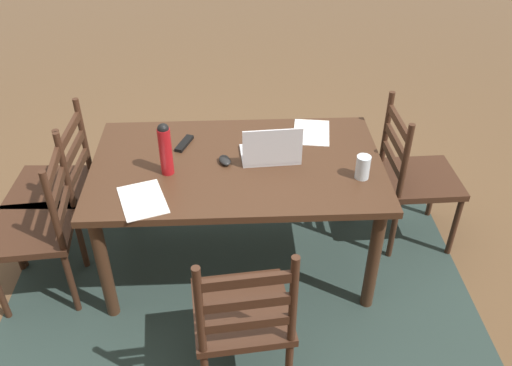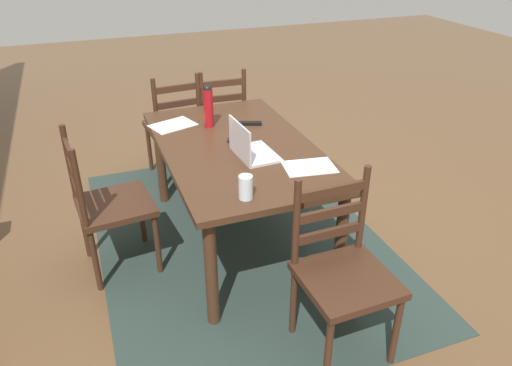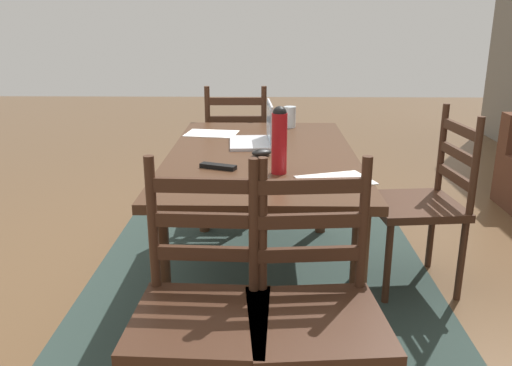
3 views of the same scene
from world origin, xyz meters
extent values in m
plane|color=brown|center=(0.00, 0.00, 0.00)|extent=(14.00, 14.00, 0.00)
cube|color=#283833|center=(0.00, 0.00, 0.00)|extent=(2.67, 1.90, 0.01)
cube|color=#422819|center=(0.00, 0.00, 0.71)|extent=(1.59, 0.94, 0.04)
cylinder|color=#422819|center=(-0.72, -0.39, 0.35)|extent=(0.07, 0.07, 0.69)
cylinder|color=#422819|center=(0.72, -0.39, 0.35)|extent=(0.07, 0.07, 0.69)
cylinder|color=#422819|center=(-0.72, 0.39, 0.35)|extent=(0.07, 0.07, 0.69)
cylinder|color=#422819|center=(0.72, 0.39, 0.35)|extent=(0.07, 0.07, 0.69)
cube|color=#3D2316|center=(1.13, 0.19, 0.45)|extent=(0.48, 0.48, 0.04)
cylinder|color=#3D2316|center=(0.92, 0.36, 0.21)|extent=(0.04, 0.04, 0.43)
cylinder|color=#3D2316|center=(0.95, -0.02, 0.21)|extent=(0.04, 0.04, 0.43)
cylinder|color=#3D2316|center=(0.91, 0.36, 0.70)|extent=(0.04, 0.04, 0.50)
cylinder|color=#3D2316|center=(0.94, -0.02, 0.70)|extent=(0.04, 0.04, 0.50)
cube|color=#3D2316|center=(0.93, 0.17, 0.60)|extent=(0.06, 0.36, 0.05)
cube|color=#3D2316|center=(0.93, 0.17, 0.72)|extent=(0.06, 0.36, 0.05)
cube|color=#3D2316|center=(0.93, 0.17, 0.85)|extent=(0.06, 0.36, 0.05)
cube|color=#3D2316|center=(-1.13, -0.19, 0.45)|extent=(0.45, 0.45, 0.04)
cylinder|color=#3D2316|center=(-1.31, -0.38, 0.21)|extent=(0.04, 0.04, 0.43)
cylinder|color=#3D2316|center=(-1.32, 0.00, 0.21)|extent=(0.04, 0.04, 0.43)
cylinder|color=#3D2316|center=(-0.93, -0.37, 0.21)|extent=(0.04, 0.04, 0.43)
cylinder|color=#3D2316|center=(-0.94, 0.01, 0.21)|extent=(0.04, 0.04, 0.43)
cylinder|color=#3D2316|center=(-0.92, -0.37, 0.70)|extent=(0.04, 0.04, 0.50)
cylinder|color=#3D2316|center=(-0.93, 0.01, 0.70)|extent=(0.04, 0.04, 0.50)
cube|color=#3D2316|center=(-0.93, -0.18, 0.60)|extent=(0.03, 0.36, 0.05)
cube|color=#3D2316|center=(-0.93, -0.18, 0.72)|extent=(0.03, 0.36, 0.05)
cube|color=#3D2316|center=(-0.93, -0.18, 0.85)|extent=(0.03, 0.36, 0.05)
cube|color=#3D2316|center=(0.00, 0.80, 0.45)|extent=(0.48, 0.48, 0.04)
cylinder|color=#3D2316|center=(0.21, 0.63, 0.21)|extent=(0.04, 0.04, 0.43)
cylinder|color=#3D2316|center=(-0.17, 0.59, 0.21)|extent=(0.04, 0.04, 0.43)
cylinder|color=#3D2316|center=(0.17, 1.01, 0.21)|extent=(0.04, 0.04, 0.43)
cylinder|color=#3D2316|center=(-0.21, 0.97, 0.21)|extent=(0.04, 0.04, 0.43)
cylinder|color=#3D2316|center=(0.17, 1.02, 0.70)|extent=(0.04, 0.04, 0.50)
cylinder|color=#3D2316|center=(-0.21, 0.98, 0.70)|extent=(0.04, 0.04, 0.50)
cube|color=#3D2316|center=(-0.02, 1.00, 0.60)|extent=(0.36, 0.06, 0.05)
cube|color=#3D2316|center=(-0.02, 1.00, 0.72)|extent=(0.36, 0.06, 0.05)
cube|color=#3D2316|center=(-0.02, 1.00, 0.85)|extent=(0.36, 0.06, 0.05)
cube|color=#3D2316|center=(1.13, -0.19, 0.45)|extent=(0.46, 0.46, 0.04)
cylinder|color=#3D2316|center=(0.94, 0.01, 0.21)|extent=(0.04, 0.04, 0.43)
cylinder|color=#3D2316|center=(0.93, -0.37, 0.21)|extent=(0.04, 0.04, 0.43)
cylinder|color=#3D2316|center=(0.93, 0.01, 0.70)|extent=(0.04, 0.04, 0.50)
cylinder|color=#3D2316|center=(0.92, -0.37, 0.70)|extent=(0.04, 0.04, 0.50)
cube|color=#3D2316|center=(0.93, -0.18, 0.60)|extent=(0.04, 0.36, 0.05)
cube|color=#3D2316|center=(0.93, -0.18, 0.72)|extent=(0.04, 0.36, 0.05)
cube|color=#3D2316|center=(0.93, -0.18, 0.85)|extent=(0.04, 0.36, 0.05)
cube|color=silver|center=(-0.18, -0.06, 0.74)|extent=(0.33, 0.24, 0.02)
cube|color=silver|center=(-0.19, 0.04, 0.85)|extent=(0.32, 0.03, 0.21)
cube|color=#A5CCEA|center=(-0.19, 0.04, 0.85)|extent=(0.30, 0.02, 0.19)
cylinder|color=#A81419|center=(0.37, 0.08, 0.86)|extent=(0.07, 0.07, 0.27)
sphere|color=black|center=(0.37, 0.08, 1.00)|extent=(0.06, 0.06, 0.06)
cylinder|color=silver|center=(-0.65, 0.17, 0.80)|extent=(0.08, 0.08, 0.13)
ellipsoid|color=black|center=(0.07, 0.00, 0.75)|extent=(0.09, 0.11, 0.03)
cube|color=black|center=(0.30, -0.20, 0.74)|extent=(0.10, 0.17, 0.02)
cube|color=white|center=(-0.45, -0.30, 0.73)|extent=(0.25, 0.32, 0.00)
cube|color=white|center=(0.48, 0.32, 0.73)|extent=(0.29, 0.35, 0.00)
camera|label=1|loc=(0.01, 2.46, 2.39)|focal=38.02mm
camera|label=2|loc=(-2.72, 0.88, 2.02)|focal=34.15mm
camera|label=3|loc=(2.63, 0.02, 1.39)|focal=37.32mm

